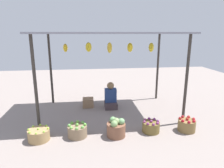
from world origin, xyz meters
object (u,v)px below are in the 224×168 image
basket_limes (39,135)px  basket_purple_onions (151,127)px  wooden_crate_near_vendor (88,102)px  vendor_person (111,98)px  basket_red_apples (187,125)px  basket_cabbages (116,128)px  basket_green_apples (77,131)px

basket_limes → basket_purple_onions: size_ratio=1.13×
basket_limes → wooden_crate_near_vendor: bearing=60.7°
vendor_person → wooden_crate_near_vendor: size_ratio=2.35×
basket_red_apples → basket_purple_onions: bearing=176.1°
basket_red_apples → wooden_crate_near_vendor: basket_red_apples is taller
vendor_person → wooden_crate_near_vendor: (-0.67, 0.16, -0.17)m
basket_limes → vendor_person: bearing=44.6°
basket_purple_onions → wooden_crate_near_vendor: (-1.39, 1.80, 0.00)m
basket_limes → basket_cabbages: (1.63, -0.04, 0.07)m
basket_cabbages → basket_green_apples: bearing=173.8°
wooden_crate_near_vendor → basket_red_apples: bearing=-39.9°
basket_limes → basket_cabbages: 1.63m
basket_limes → basket_red_apples: bearing=0.0°
vendor_person → basket_limes: vendor_person is taller
wooden_crate_near_vendor → basket_limes: bearing=-119.3°
wooden_crate_near_vendor → basket_green_apples: bearing=-97.9°
basket_cabbages → basket_red_apples: bearing=1.3°
basket_limes → basket_green_apples: bearing=3.9°
vendor_person → basket_green_apples: size_ratio=1.88×
basket_green_apples → wooden_crate_near_vendor: bearing=82.1°
basket_green_apples → basket_purple_onions: basket_green_apples is taller
vendor_person → basket_purple_onions: size_ratio=2.00×
basket_cabbages → wooden_crate_near_vendor: (-0.58, 1.89, -0.06)m
basket_cabbages → basket_purple_onions: size_ratio=1.09×
wooden_crate_near_vendor → basket_cabbages: bearing=-72.9°
vendor_person → wooden_crate_near_vendor: vendor_person is taller
basket_purple_onions → wooden_crate_near_vendor: size_ratio=1.18×
basket_green_apples → basket_purple_onions: bearing=0.2°
vendor_person → basket_limes: 2.41m
basket_purple_onions → basket_red_apples: bearing=-3.9°
basket_green_apples → basket_cabbages: size_ratio=0.97×
wooden_crate_near_vendor → vendor_person: bearing=-13.7°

